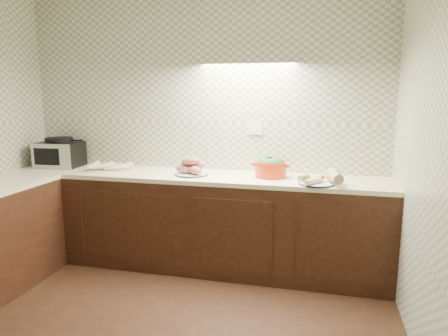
% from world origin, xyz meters
% --- Properties ---
extents(room, '(3.60, 3.60, 2.60)m').
position_xyz_m(room, '(0.00, 0.00, 1.63)').
color(room, black).
rests_on(room, ground).
extents(counter, '(3.60, 3.60, 0.90)m').
position_xyz_m(counter, '(-0.68, 0.68, 0.45)').
color(counter, black).
rests_on(counter, ground).
extents(toaster_oven, '(0.44, 0.36, 0.30)m').
position_xyz_m(toaster_oven, '(-1.46, 1.57, 1.04)').
color(toaster_oven, black).
rests_on(toaster_oven, counter).
extents(parsnip_pile, '(0.44, 0.39, 0.08)m').
position_xyz_m(parsnip_pile, '(-0.89, 1.50, 0.93)').
color(parsnip_pile, beige).
rests_on(parsnip_pile, counter).
extents(sweet_potato_plate, '(0.31, 0.31, 0.18)m').
position_xyz_m(sweet_potato_plate, '(0.00, 1.47, 0.96)').
color(sweet_potato_plate, '#131E39').
rests_on(sweet_potato_plate, counter).
extents(onion_bowl, '(0.14, 0.14, 0.10)m').
position_xyz_m(onion_bowl, '(-0.02, 1.62, 0.94)').
color(onion_bowl, black).
rests_on(onion_bowl, counter).
extents(dutch_oven, '(0.35, 0.30, 0.20)m').
position_xyz_m(dutch_oven, '(0.73, 1.55, 1.00)').
color(dutch_oven, red).
rests_on(dutch_oven, counter).
extents(veg_plate, '(0.37, 0.33, 0.14)m').
position_xyz_m(veg_plate, '(1.20, 1.35, 0.95)').
color(veg_plate, '#131E39').
rests_on(veg_plate, counter).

